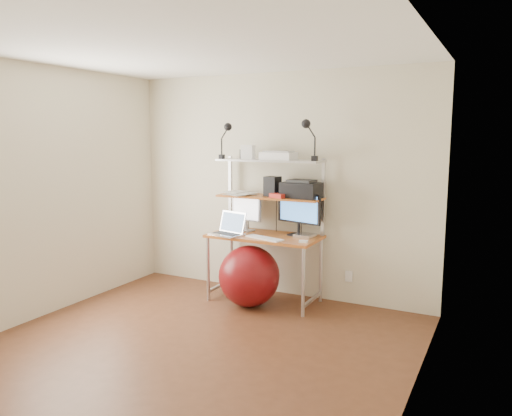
{
  "coord_description": "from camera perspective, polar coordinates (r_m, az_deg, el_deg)",
  "views": [
    {
      "loc": [
        2.32,
        -3.32,
        1.82
      ],
      "look_at": [
        0.05,
        1.15,
        1.08
      ],
      "focal_mm": 35.0,
      "sensor_mm": 36.0,
      "label": 1
    }
  ],
  "objects": [
    {
      "name": "box_white",
      "position": [
        5.49,
        -0.93,
        6.41
      ],
      "size": [
        0.15,
        0.13,
        0.15
      ],
      "primitive_type": "cube",
      "rotation": [
        0.0,
        0.0,
        0.14
      ],
      "color": "white",
      "rests_on": "top_shelf"
    },
    {
      "name": "laptop",
      "position": [
        5.44,
        -3.03,
        -2.49
      ],
      "size": [
        0.41,
        0.36,
        0.31
      ],
      "rotation": [
        0.0,
        0.0,
        -0.25
      ],
      "color": "silver",
      "rests_on": "desktop"
    },
    {
      "name": "mac_mini",
      "position": [
        5.31,
        5.63,
        -3.16
      ],
      "size": [
        0.21,
        0.21,
        0.04
      ],
      "primitive_type": "cube",
      "rotation": [
        0.0,
        0.0,
        -0.12
      ],
      "color": "silver",
      "rests_on": "desktop"
    },
    {
      "name": "keyboard",
      "position": [
        5.22,
        0.97,
        -3.46
      ],
      "size": [
        0.46,
        0.24,
        0.01
      ],
      "primitive_type": "cube",
      "rotation": [
        0.0,
        0.0,
        -0.29
      ],
      "color": "white",
      "rests_on": "desktop"
    },
    {
      "name": "scanner",
      "position": [
        5.36,
        2.59,
        6.01
      ],
      "size": [
        0.36,
        0.24,
        0.09
      ],
      "rotation": [
        0.0,
        0.0,
        -0.04
      ],
      "color": "white",
      "rests_on": "top_shelf"
    },
    {
      "name": "nas_cube",
      "position": [
        5.44,
        1.9,
        2.49
      ],
      "size": [
        0.17,
        0.17,
        0.22
      ],
      "primitive_type": "cube",
      "rotation": [
        0.0,
        0.0,
        -0.14
      ],
      "color": "black",
      "rests_on": "mid_shelf"
    },
    {
      "name": "exercise_ball",
      "position": [
        5.35,
        -0.79,
        -7.78
      ],
      "size": [
        0.65,
        0.65,
        0.65
      ],
      "primitive_type": "sphere",
      "color": "maroon",
      "rests_on": "floor"
    },
    {
      "name": "wall_outlet",
      "position": [
        5.53,
        10.57,
        -7.69
      ],
      "size": [
        0.08,
        0.01,
        0.12
      ],
      "primitive_type": "cube",
      "color": "white",
      "rests_on": "room"
    },
    {
      "name": "box_grey",
      "position": [
        5.58,
        -1.13,
        6.18
      ],
      "size": [
        0.13,
        0.13,
        0.1
      ],
      "primitive_type": "cube",
      "rotation": [
        0.0,
        0.0,
        -0.29
      ],
      "color": "#2B2C2E",
      "rests_on": "top_shelf"
    },
    {
      "name": "mouse",
      "position": [
        5.04,
        5.43,
        -3.84
      ],
      "size": [
        0.1,
        0.07,
        0.02
      ],
      "primitive_type": "cube",
      "rotation": [
        0.0,
        0.0,
        0.19
      ],
      "color": "white",
      "rests_on": "desktop"
    },
    {
      "name": "computer_desk",
      "position": [
        5.43,
        1.26,
        -0.76
      ],
      "size": [
        1.2,
        0.6,
        1.57
      ],
      "color": "#BF5D25",
      "rests_on": "ground"
    },
    {
      "name": "clip_lamp_left",
      "position": [
        5.53,
        -3.38,
        8.58
      ],
      "size": [
        0.16,
        0.09,
        0.39
      ],
      "color": "black",
      "rests_on": "top_shelf"
    },
    {
      "name": "paper_stack",
      "position": [
        5.62,
        -1.9,
        1.73
      ],
      "size": [
        0.41,
        0.43,
        0.03
      ],
      "color": "white",
      "rests_on": "mid_shelf"
    },
    {
      "name": "clip_lamp_right",
      "position": [
        5.16,
        5.94,
        8.8
      ],
      "size": [
        0.17,
        0.09,
        0.42
      ],
      "color": "black",
      "rests_on": "top_shelf"
    },
    {
      "name": "printer",
      "position": [
        5.32,
        5.23,
        2.13
      ],
      "size": [
        0.43,
        0.31,
        0.19
      ],
      "rotation": [
        0.0,
        0.0,
        -0.1
      ],
      "color": "black",
      "rests_on": "mid_shelf"
    },
    {
      "name": "room",
      "position": [
        4.09,
        -7.89,
        0.34
      ],
      "size": [
        3.6,
        3.6,
        3.6
      ],
      "color": "brown",
      "rests_on": "ground"
    },
    {
      "name": "red_box",
      "position": [
        5.31,
        2.56,
        1.42
      ],
      "size": [
        0.19,
        0.15,
        0.05
      ],
      "primitive_type": "cube",
      "rotation": [
        0.0,
        0.0,
        -0.29
      ],
      "color": "red",
      "rests_on": "mid_shelf"
    },
    {
      "name": "monitor_silver",
      "position": [
        5.62,
        -1.13,
        -0.25
      ],
      "size": [
        0.39,
        0.17,
        0.44
      ],
      "rotation": [
        0.0,
        0.0,
        -0.19
      ],
      "color": "#ABABAF",
      "rests_on": "desktop"
    },
    {
      "name": "phone",
      "position": [
        5.3,
        0.33,
        -3.28
      ],
      "size": [
        0.12,
        0.16,
        0.01
      ],
      "primitive_type": "cube",
      "rotation": [
        0.0,
        0.0,
        0.35
      ],
      "color": "black",
      "rests_on": "desktop"
    },
    {
      "name": "monitor_black",
      "position": [
        5.36,
        4.93,
        -0.28
      ],
      "size": [
        0.53,
        0.2,
        0.54
      ],
      "rotation": [
        0.0,
        0.0,
        -0.25
      ],
      "color": "black",
      "rests_on": "desktop"
    }
  ]
}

